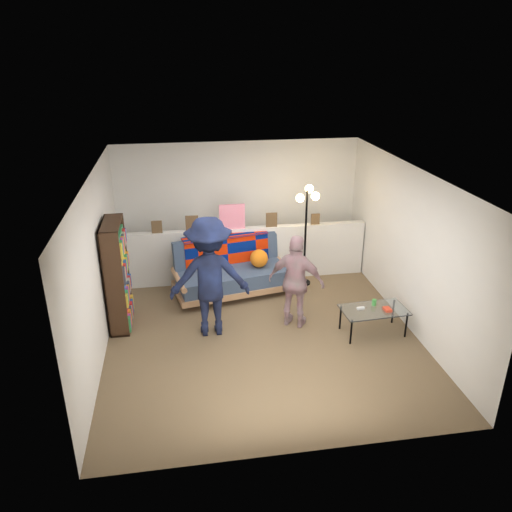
# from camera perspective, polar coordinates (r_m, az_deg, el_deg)

# --- Properties ---
(ground) EXTENTS (5.00, 5.00, 0.00)m
(ground) POSITION_cam_1_polar(r_m,az_deg,el_deg) (7.65, 0.48, -8.42)
(ground) COLOR brown
(ground) RESTS_ON ground
(room_shell) EXTENTS (4.60, 5.05, 2.45)m
(room_shell) POSITION_cam_1_polar(r_m,az_deg,el_deg) (7.36, -0.09, 4.67)
(room_shell) COLOR silver
(room_shell) RESTS_ON ground
(half_wall_ledge) EXTENTS (4.45, 0.15, 1.00)m
(half_wall_ledge) POSITION_cam_1_polar(r_m,az_deg,el_deg) (9.01, -1.41, 0.24)
(half_wall_ledge) COLOR silver
(half_wall_ledge) RESTS_ON ground
(ledge_decor) EXTENTS (2.97, 0.02, 0.45)m
(ledge_decor) POSITION_cam_1_polar(r_m,az_deg,el_deg) (8.72, -2.91, 4.19)
(ledge_decor) COLOR brown
(ledge_decor) RESTS_ON half_wall_ledge
(futon_sofa) EXTENTS (2.10, 1.27, 0.84)m
(futon_sofa) POSITION_cam_1_polar(r_m,az_deg,el_deg) (8.60, -2.73, -1.72)
(futon_sofa) COLOR tan
(futon_sofa) RESTS_ON ground
(bookshelf) EXTENTS (0.28, 0.83, 1.66)m
(bookshelf) POSITION_cam_1_polar(r_m,az_deg,el_deg) (7.73, -15.58, -2.48)
(bookshelf) COLOR black
(bookshelf) RESTS_ON ground
(coffee_table) EXTENTS (0.98, 0.58, 0.50)m
(coffee_table) POSITION_cam_1_polar(r_m,az_deg,el_deg) (7.60, 13.37, -6.10)
(coffee_table) COLOR black
(coffee_table) RESTS_ON ground
(floor_lamp) EXTENTS (0.36, 0.34, 1.80)m
(floor_lamp) POSITION_cam_1_polar(r_m,az_deg,el_deg) (8.63, 5.85, 4.60)
(floor_lamp) COLOR black
(floor_lamp) RESTS_ON ground
(person_left) EXTENTS (1.17, 0.68, 1.81)m
(person_left) POSITION_cam_1_polar(r_m,az_deg,el_deg) (7.22, -5.33, -2.41)
(person_left) COLOR black
(person_left) RESTS_ON ground
(person_right) EXTENTS (0.92, 0.73, 1.46)m
(person_right) POSITION_cam_1_polar(r_m,az_deg,el_deg) (7.46, 4.62, -2.96)
(person_right) COLOR #CD8493
(person_right) RESTS_ON ground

